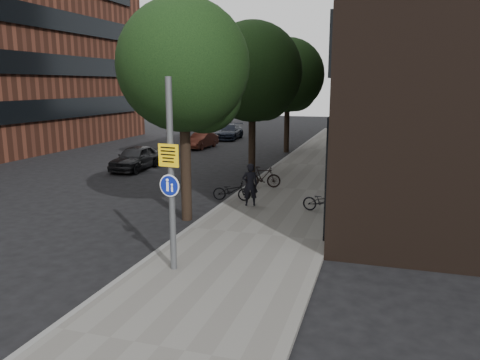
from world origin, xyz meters
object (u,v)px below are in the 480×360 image
at_px(signpost, 171,175).
at_px(parked_car_near, 136,158).
at_px(pedestrian, 250,185).
at_px(parked_bike_facade_near, 323,201).

xyz_separation_m(signpost, parked_car_near, (-8.25, 12.75, -1.85)).
bearing_deg(signpost, pedestrian, 95.99).
xyz_separation_m(pedestrian, parked_car_near, (-8.37, 6.15, -0.27)).
bearing_deg(parked_car_near, pedestrian, -37.28).
height_order(signpost, parked_car_near, signpost).
bearing_deg(signpost, parked_bike_facade_near, 72.80).
relative_size(signpost, parked_car_near, 1.21).
distance_m(pedestrian, parked_car_near, 10.39).
bearing_deg(parked_car_near, parked_bike_facade_near, -30.35).
distance_m(signpost, parked_bike_facade_near, 7.37).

